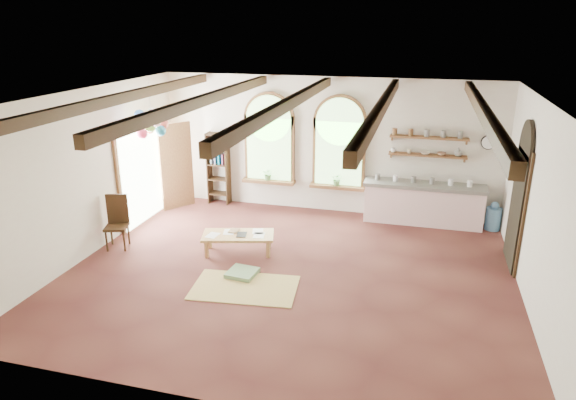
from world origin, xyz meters
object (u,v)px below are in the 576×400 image
(kitchen_counter, at_px, (423,203))
(side_chair, at_px, (118,233))
(coffee_table, at_px, (238,236))
(balloon_cluster, at_px, (152,122))

(kitchen_counter, bearing_deg, side_chair, -153.46)
(kitchen_counter, xyz_separation_m, coffee_table, (-3.50, -2.60, -0.12))
(kitchen_counter, distance_m, coffee_table, 4.36)
(coffee_table, bearing_deg, kitchen_counter, 36.61)
(kitchen_counter, height_order, coffee_table, kitchen_counter)
(side_chair, height_order, balloon_cluster, balloon_cluster)
(balloon_cluster, bearing_deg, coffee_table, -22.38)
(coffee_table, bearing_deg, side_chair, -171.30)
(coffee_table, relative_size, balloon_cluster, 1.32)
(side_chair, relative_size, balloon_cluster, 0.95)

